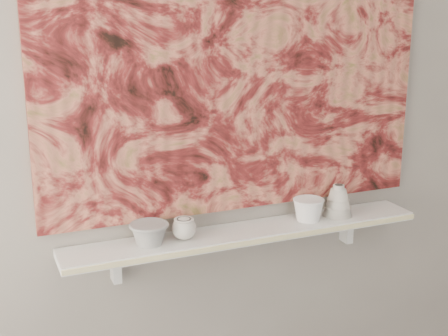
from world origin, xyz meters
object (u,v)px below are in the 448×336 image
bowl_white (308,209)px  cup_cream (184,228)px  bowl_grey (149,233)px  shelf (247,233)px  painting (239,64)px  bell_vessel (338,200)px

bowl_white → cup_cream: bearing=180.0°
bowl_grey → cup_cream: size_ratio=1.57×
shelf → painting: (0.00, 0.08, 0.62)m
bowl_white → bowl_grey: bearing=180.0°
painting → bowl_grey: (-0.38, -0.08, -0.57)m
bowl_grey → cup_cream: same height
painting → bowl_grey: size_ratio=10.69×
bowl_grey → bell_vessel: bearing=0.0°
cup_cream → bell_vessel: size_ratio=0.70×
bell_vessel → bowl_white: (-0.13, 0.00, -0.02)m
cup_cream → bell_vessel: (0.65, 0.00, 0.02)m
bell_vessel → painting: bearing=168.5°
painting → bell_vessel: size_ratio=11.69×
shelf → cup_cream: cup_cream is taller
painting → shelf: bearing=-90.0°
painting → bowl_white: 0.63m
bell_vessel → cup_cream: bearing=180.0°
painting → cup_cream: 0.63m
painting → bowl_white: painting is taller
shelf → bowl_white: (0.26, 0.00, 0.06)m
cup_cream → bowl_white: size_ratio=0.73×
painting → bell_vessel: (0.40, -0.08, -0.55)m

